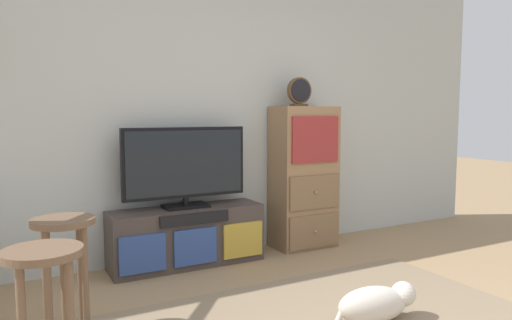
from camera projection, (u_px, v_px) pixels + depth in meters
back_wall at (207, 102)px, 4.15m from camera, size 6.40×0.12×2.70m
media_console at (187, 236)px, 3.88m from camera, size 1.26×0.38×0.48m
television at (185, 165)px, 3.84m from camera, size 1.03×0.22×0.66m
side_cabinet at (304, 177)px, 4.39m from camera, size 0.58×0.38×1.31m
desk_clock at (299, 92)px, 4.27m from camera, size 0.24×0.08×0.26m
bar_stool_near at (44, 286)px, 2.06m from camera, size 0.34×0.34×0.66m
bar_stool_far at (64, 248)px, 2.61m from camera, size 0.34×0.34×0.67m
dog at (377, 303)px, 2.82m from camera, size 0.54×0.29×0.23m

